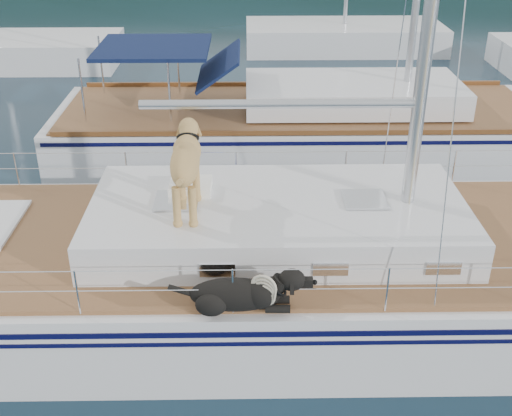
{
  "coord_description": "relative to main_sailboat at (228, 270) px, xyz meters",
  "views": [
    {
      "loc": [
        0.37,
        -7.9,
        5.83
      ],
      "look_at": [
        0.5,
        0.2,
        1.6
      ],
      "focal_mm": 45.0,
      "sensor_mm": 36.0,
      "label": 1
    }
  ],
  "objects": [
    {
      "name": "main_sailboat",
      "position": [
        0.0,
        0.0,
        0.0
      ],
      "size": [
        12.0,
        3.83,
        14.01
      ],
      "color": "silver",
      "rests_on": "ground"
    },
    {
      "name": "neighbor_sailboat",
      "position": [
        1.6,
        6.04,
        -0.06
      ],
      "size": [
        11.0,
        3.5,
        13.3
      ],
      "color": "silver",
      "rests_on": "ground"
    },
    {
      "name": "bg_boat_west",
      "position": [
        -8.09,
        14.01,
        -0.24
      ],
      "size": [
        8.0,
        3.0,
        11.65
      ],
      "color": "silver",
      "rests_on": "ground"
    },
    {
      "name": "bg_boat_center",
      "position": [
        3.91,
        16.01,
        -0.24
      ],
      "size": [
        7.2,
        3.0,
        11.65
      ],
      "color": "silver",
      "rests_on": "ground"
    },
    {
      "name": "ground",
      "position": [
        -0.09,
        0.01,
        -0.69
      ],
      "size": [
        120.0,
        120.0,
        0.0
      ],
      "primitive_type": "plane",
      "color": "black",
      "rests_on": "ground"
    }
  ]
}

